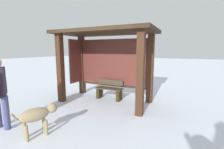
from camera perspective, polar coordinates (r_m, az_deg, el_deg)
name	(u,v)px	position (r m, az deg, el deg)	size (l,w,h in m)	color
ground_plane	(105,102)	(5.68, -2.49, -9.74)	(60.00, 60.00, 0.00)	white
bus_shelter	(105,51)	(5.56, -2.60, 8.47)	(3.37, 1.76, 2.46)	#3A2113
bench_left_inside	(109,91)	(5.88, -0.94, -5.91)	(1.01, 0.38, 0.70)	#413726
dog	(38,115)	(3.76, -25.30, -13.17)	(0.50, 0.84, 0.65)	#907E5A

